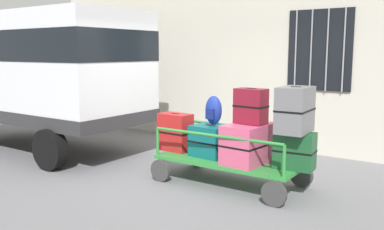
% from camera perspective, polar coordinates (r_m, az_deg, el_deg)
% --- Properties ---
extents(ground_plane, '(40.00, 40.00, 0.00)m').
position_cam_1_polar(ground_plane, '(6.69, 1.14, -8.56)').
color(ground_plane, slate).
extents(building_wall, '(12.00, 0.38, 5.00)m').
position_cam_1_polar(building_wall, '(8.78, 11.24, 11.87)').
color(building_wall, beige).
rests_on(building_wall, ground).
extents(van, '(4.37, 2.06, 2.70)m').
position_cam_1_polar(van, '(8.96, -19.51, 6.13)').
color(van, silver).
rests_on(van, ground).
extents(luggage_cart, '(2.21, 1.04, 0.39)m').
position_cam_1_polar(luggage_cart, '(6.34, 5.13, -6.51)').
color(luggage_cart, '#2D8438').
rests_on(luggage_cart, ground).
extents(cart_railing, '(2.11, 0.91, 0.44)m').
position_cam_1_polar(cart_railing, '(6.24, 5.18, -2.73)').
color(cart_railing, '#2D8438').
rests_on(cart_railing, luggage_cart).
extents(suitcase_left_bottom, '(0.55, 0.35, 0.61)m').
position_cam_1_polar(suitcase_left_bottom, '(6.77, -2.26, -2.32)').
color(suitcase_left_bottom, '#B21E1E').
rests_on(suitcase_left_bottom, luggage_cart).
extents(suitcase_midleft_bottom, '(0.57, 0.49, 0.48)m').
position_cam_1_polar(suitcase_midleft_bottom, '(6.41, 2.47, -3.51)').
color(suitcase_midleft_bottom, '#0F5960').
rests_on(suitcase_midleft_bottom, luggage_cart).
extents(suitcase_center_bottom, '(0.57, 0.84, 0.57)m').
position_cam_1_polar(suitcase_center_bottom, '(6.07, 7.71, -3.85)').
color(suitcase_center_bottom, '#CC4C72').
rests_on(suitcase_center_bottom, luggage_cart).
extents(suitcase_center_middle, '(0.47, 0.30, 0.51)m').
position_cam_1_polar(suitcase_center_middle, '(6.01, 7.98, 1.22)').
color(suitcase_center_middle, maroon).
rests_on(suitcase_center_middle, suitcase_center_bottom).
extents(suitcase_midright_bottom, '(0.56, 0.36, 0.51)m').
position_cam_1_polar(suitcase_midright_bottom, '(5.88, 13.76, -4.72)').
color(suitcase_midright_bottom, '#194C28').
rests_on(suitcase_midright_bottom, luggage_cart).
extents(suitcase_midright_middle, '(0.41, 0.60, 0.62)m').
position_cam_1_polar(suitcase_midright_middle, '(5.73, 13.80, 0.69)').
color(suitcase_midright_middle, slate).
rests_on(suitcase_midright_middle, suitcase_midright_bottom).
extents(backpack, '(0.27, 0.22, 0.44)m').
position_cam_1_polar(backpack, '(6.37, 2.92, 0.62)').
color(backpack, navy).
rests_on(backpack, suitcase_midleft_bottom).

